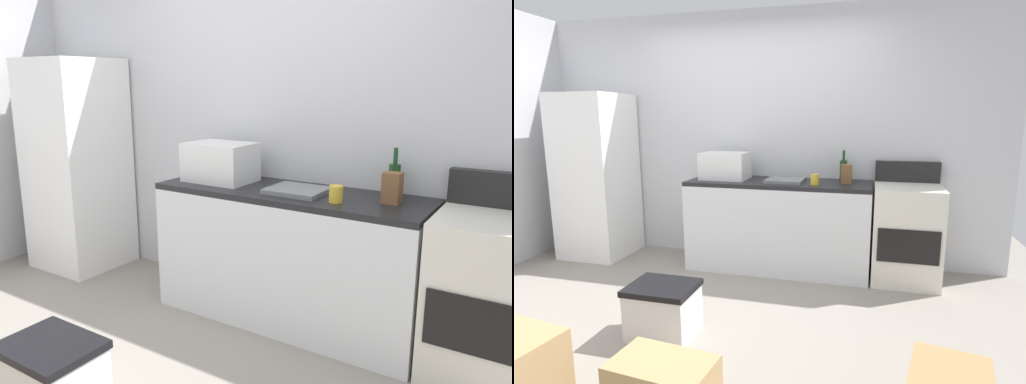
% 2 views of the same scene
% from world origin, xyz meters
% --- Properties ---
extents(wall_back, '(5.00, 0.10, 2.60)m').
position_xyz_m(wall_back, '(0.00, 1.55, 1.30)').
color(wall_back, silver).
rests_on(wall_back, ground_plane).
extents(kitchen_counter, '(1.80, 0.60, 0.90)m').
position_xyz_m(kitchen_counter, '(0.30, 1.20, 0.45)').
color(kitchen_counter, silver).
rests_on(kitchen_counter, ground_plane).
extents(refrigerator, '(0.68, 0.66, 1.77)m').
position_xyz_m(refrigerator, '(-1.75, 1.15, 0.88)').
color(refrigerator, white).
rests_on(refrigerator, ground_plane).
extents(stove_oven, '(0.60, 0.61, 1.10)m').
position_xyz_m(stove_oven, '(1.52, 1.21, 0.47)').
color(stove_oven, silver).
rests_on(stove_oven, ground_plane).
extents(microwave, '(0.46, 0.34, 0.27)m').
position_xyz_m(microwave, '(-0.26, 1.21, 1.04)').
color(microwave, white).
rests_on(microwave, kitchen_counter).
extents(sink_basin, '(0.36, 0.32, 0.03)m').
position_xyz_m(sink_basin, '(0.37, 1.17, 0.92)').
color(sink_basin, slate).
rests_on(sink_basin, kitchen_counter).
extents(wine_bottle, '(0.07, 0.07, 0.30)m').
position_xyz_m(wine_bottle, '(0.91, 1.40, 1.01)').
color(wine_bottle, '#193F1E').
rests_on(wine_bottle, kitchen_counter).
extents(coffee_mug, '(0.08, 0.08, 0.10)m').
position_xyz_m(coffee_mug, '(0.67, 1.07, 0.95)').
color(coffee_mug, gold).
rests_on(coffee_mug, kitchen_counter).
extents(knife_block, '(0.10, 0.10, 0.18)m').
position_xyz_m(knife_block, '(0.95, 1.23, 0.99)').
color(knife_block, brown).
rests_on(knife_block, kitchen_counter).
extents(storage_bin, '(0.46, 0.36, 0.38)m').
position_xyz_m(storage_bin, '(-0.19, -0.27, 0.19)').
color(storage_bin, silver).
rests_on(storage_bin, ground_plane).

